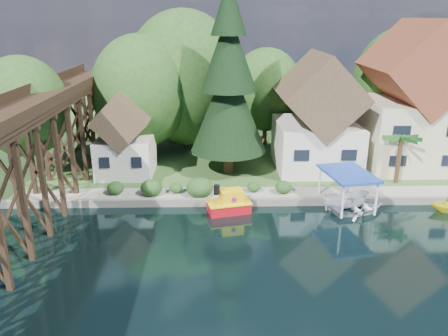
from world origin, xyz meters
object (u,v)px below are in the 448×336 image
at_px(palm_tree, 402,139).
at_px(tugboat, 229,203).
at_px(shed, 125,139).
at_px(conifer, 229,84).
at_px(trestle_bridge, 26,155).
at_px(house_left, 317,121).
at_px(boat_white_a, 359,206).
at_px(boat_canopy, 346,193).
at_px(house_center, 410,106).

distance_m(palm_tree, tugboat, 16.24).
distance_m(shed, conifer, 10.77).
height_order(trestle_bridge, house_left, house_left).
bearing_deg(boat_white_a, conifer, 34.04).
relative_size(boat_white_a, boat_canopy, 0.83).
distance_m(trestle_bridge, tugboat, 15.20).
bearing_deg(boat_white_a, tugboat, 72.55).
relative_size(shed, boat_canopy, 1.47).
relative_size(house_left, conifer, 0.64).
distance_m(shed, boat_white_a, 21.35).
distance_m(house_left, conifer, 9.28).
bearing_deg(conifer, shed, -177.55).
xyz_separation_m(house_left, shed, (-18.00, -1.50, -1.31)).
height_order(shed, palm_tree, shed).
relative_size(house_center, palm_tree, 3.04).
xyz_separation_m(trestle_bridge, palm_tree, (29.43, 6.47, -0.86)).
height_order(tugboat, boat_canopy, boat_canopy).
bearing_deg(house_left, trestle_bridge, -154.79).
height_order(house_left, house_center, house_center).
height_order(palm_tree, boat_canopy, palm_tree).
xyz_separation_m(trestle_bridge, boat_white_a, (24.55, 1.44, -4.89)).
xyz_separation_m(shed, palm_tree, (24.43, -2.85, 0.66)).
bearing_deg(conifer, boat_white_a, -39.66).
height_order(house_center, palm_tree, house_center).
distance_m(conifer, boat_canopy, 14.07).
xyz_separation_m(house_left, conifer, (-8.45, -1.09, 3.66)).
bearing_deg(palm_tree, trestle_bridge, -167.60).
bearing_deg(conifer, trestle_bridge, -146.21).
height_order(conifer, tugboat, conifer).
relative_size(house_left, palm_tree, 2.41).
bearing_deg(house_left, boat_canopy, -85.87).
xyz_separation_m(palm_tree, tugboat, (-15.04, -4.83, -3.77)).
xyz_separation_m(house_left, tugboat, (-8.61, -9.18, -4.42)).
bearing_deg(boat_white_a, house_center, -53.31).
height_order(trestle_bridge, boat_canopy, trestle_bridge).
bearing_deg(shed, boat_white_a, -21.97).
distance_m(house_center, boat_canopy, 13.50).
bearing_deg(house_center, conifer, -174.78).
bearing_deg(palm_tree, boat_canopy, -142.51).
distance_m(house_center, shed, 27.20).
bearing_deg(palm_tree, house_center, 62.11).
bearing_deg(conifer, tugboat, -91.10).
xyz_separation_m(house_center, boat_canopy, (-8.36, -9.30, -5.09)).
xyz_separation_m(conifer, tugboat, (-0.16, -8.09, -8.08)).
relative_size(palm_tree, boat_white_a, 1.04).
xyz_separation_m(shed, boat_canopy, (18.64, -7.30, -2.50)).
height_order(conifer, boat_white_a, conifer).
bearing_deg(boat_white_a, shed, 51.73).
relative_size(shed, tugboat, 2.15).
bearing_deg(house_center, palm_tree, -117.89).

